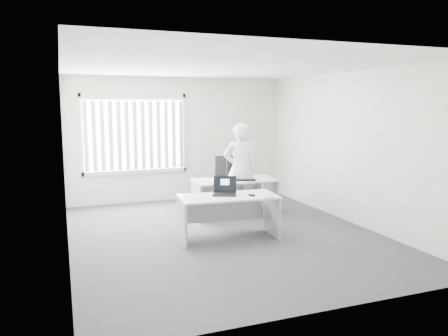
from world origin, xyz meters
name	(u,v)px	position (x,y,z in m)	size (l,w,h in m)	color
ground	(224,234)	(0.00, 0.00, 0.00)	(6.00, 6.00, 0.00)	#49484F
wall_back	(179,139)	(0.00, 3.00, 1.40)	(5.00, 0.02, 2.80)	silver
wall_front	(327,182)	(0.00, -3.00, 1.40)	(5.00, 0.02, 2.80)	silver
wall_left	(64,159)	(-2.50, 0.00, 1.40)	(0.02, 6.00, 2.80)	silver
wall_right	(350,148)	(2.50, 0.00, 1.40)	(0.02, 6.00, 2.80)	silver
ceiling	(224,66)	(0.00, 0.00, 2.80)	(5.00, 6.00, 0.02)	silver
window	(135,134)	(-1.00, 2.96, 1.55)	(2.32, 0.06, 1.76)	silver
blinds	(135,135)	(-1.00, 2.90, 1.52)	(2.20, 0.10, 1.50)	silver
desk_near	(228,208)	(-0.02, -0.25, 0.52)	(1.63, 0.86, 0.72)	silver
desk_far	(235,190)	(0.64, 1.11, 0.53)	(1.63, 0.81, 0.73)	silver
office_chair	(227,191)	(0.76, 1.90, 0.34)	(0.73, 0.73, 1.09)	black
person	(240,169)	(0.77, 1.18, 0.92)	(0.67, 0.44, 1.83)	silver
laptop	(225,186)	(-0.06, -0.19, 0.87)	(0.38, 0.34, 0.30)	black
paper_sheet	(252,196)	(0.34, -0.38, 0.72)	(0.32, 0.23, 0.00)	white
mouse	(252,194)	(0.32, -0.40, 0.75)	(0.07, 0.12, 0.05)	silver
booklet	(269,197)	(0.55, -0.57, 0.73)	(0.16, 0.22, 0.01)	white
keyboard	(243,180)	(0.73, 0.92, 0.74)	(0.49, 0.16, 0.02)	black
monitor	(236,168)	(0.77, 1.37, 0.93)	(0.39, 0.12, 0.39)	black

